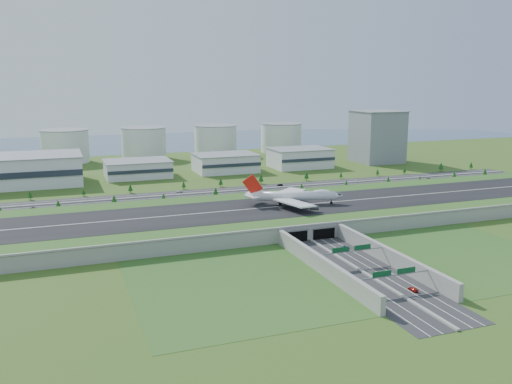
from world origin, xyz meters
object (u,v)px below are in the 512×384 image
object	(u,v)px
car_7	(179,192)
car_0	(329,266)
car_4	(33,208)
car_1	(356,282)
fuel_tank_a	(65,146)
car_2	(345,247)
car_5	(280,185)
boeing_747	(294,196)
car_6	(428,178)
office_tower	(377,137)
car_3	(413,289)

from	to	relation	value
car_7	car_0	bearing A→B (deg)	3.68
car_4	car_1	bearing A→B (deg)	-167.94
fuel_tank_a	car_2	distance (m)	402.70
fuel_tank_a	car_0	distance (m)	419.24
fuel_tank_a	car_5	bearing A→B (deg)	-51.12
car_4	car_5	distance (m)	194.82
boeing_747	car_0	distance (m)	101.74
car_1	car_6	xyz separation A→B (m)	(196.81, 204.79, -0.18)
office_tower	fuel_tank_a	world-z (taller)	office_tower
car_0	car_6	world-z (taller)	car_0
car_5	car_6	size ratio (longest dim) A/B	1.01
car_2	car_5	size ratio (longest dim) A/B	1.10
car_1	car_3	distance (m)	24.08
boeing_747	car_4	size ratio (longest dim) A/B	14.40
fuel_tank_a	car_6	distance (m)	379.05
car_5	car_6	bearing A→B (deg)	96.65
car_2	car_3	distance (m)	62.14
car_6	car_7	size ratio (longest dim) A/B	0.90
car_2	car_7	size ratio (longest dim) A/B	1.00
office_tower	car_4	xyz separation A→B (m)	(-347.36, -110.40, -26.62)
car_2	car_3	world-z (taller)	car_3
office_tower	boeing_747	bearing A→B (deg)	-134.13
car_7	office_tower	bearing A→B (deg)	106.15
car_2	car_5	xyz separation A→B (m)	(35.94, 173.99, 0.05)
boeing_747	car_0	bearing A→B (deg)	-86.48
fuel_tank_a	car_6	xyz separation A→B (m)	(306.67, -222.16, -16.72)
car_5	car_7	xyz separation A→B (m)	(-86.63, 1.34, -0.02)
car_0	car_7	distance (m)	201.43
car_1	car_6	distance (m)	284.02
office_tower	car_2	distance (m)	327.27
car_6	car_5	bearing A→B (deg)	60.81
car_0	car_2	bearing A→B (deg)	49.44
car_7	car_4	bearing A→B (deg)	-83.81
office_tower	car_5	xyz separation A→B (m)	(-153.45, -91.58, -26.58)
car_6	car_4	bearing A→B (deg)	67.71
office_tower	car_0	xyz separation A→B (m)	(-211.60, -289.65, -26.55)
fuel_tank_a	car_7	size ratio (longest dim) A/B	9.38
car_3	boeing_747	bearing A→B (deg)	-92.99
car_2	car_6	xyz separation A→B (m)	(176.07, 158.41, -0.08)
fuel_tank_a	car_7	distance (m)	220.88
car_7	car_6	bearing A→B (deg)	81.28
car_5	car_1	bearing A→B (deg)	-1.43
car_4	car_5	size ratio (longest dim) A/B	0.92
office_tower	boeing_747	world-z (taller)	office_tower
car_1	boeing_747	bearing A→B (deg)	53.84
office_tower	car_3	distance (m)	380.65
car_6	car_1	bearing A→B (deg)	113.29
boeing_747	car_2	world-z (taller)	boeing_747
fuel_tank_a	boeing_747	world-z (taller)	fuel_tank_a
car_3	car_0	bearing A→B (deg)	-63.21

